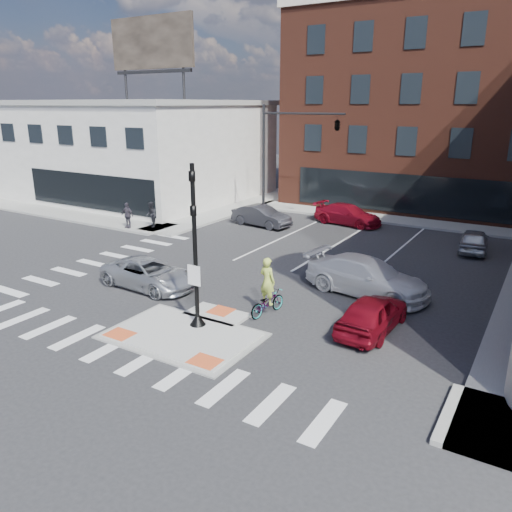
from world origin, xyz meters
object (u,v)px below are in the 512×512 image
Objects in this scene: red_sedan at (373,314)px; white_pickup at (367,277)px; bg_car_dark at (261,216)px; pedestrian_b at (127,215)px; bg_car_red at (348,215)px; cyclist at (267,296)px; silver_suv at (149,274)px; pedestrian_a at (151,215)px; bg_car_silver at (474,240)px.

red_sedan is 3.80m from white_pickup.
bg_car_dark is 2.52× the size of pedestrian_b.
pedestrian_b reaches higher than bg_car_dark.
bg_car_dark reaches higher than bg_car_red.
cyclist is (7.83, -12.76, 0.10)m from bg_car_dark.
cyclist is 16.47m from pedestrian_b.
pedestrian_a is at bearing 44.84° from silver_suv.
red_sedan is 1.07× the size of bg_car_silver.
white_pickup is 16.70m from pedestrian_a.
red_sedan reaches higher than bg_car_silver.
red_sedan is 16.94m from bg_car_dark.
red_sedan is at bearing -19.83° from pedestrian_b.
red_sedan is at bearing -82.68° from silver_suv.
cyclist is (2.97, -16.27, 0.10)m from bg_car_red.
cyclist is (-2.60, -4.20, -0.01)m from white_pickup.
white_pickup is 2.35× the size of cyclist.
cyclist reaches higher than bg_car_silver.
red_sedan is 19.95m from pedestrian_b.
bg_car_silver is 14.80m from cyclist.
silver_suv is 2.79× the size of pedestrian_a.
pedestrian_a is 1.54m from pedestrian_b.
bg_car_silver is (2.95, 9.52, -0.16)m from white_pickup.
pedestrian_a reaches higher than bg_car_dark.
cyclist is at bearing 156.81° from white_pickup.
bg_car_dark reaches higher than bg_car_silver.
bg_car_red is 14.92m from pedestrian_b.
white_pickup is 9.97m from bg_car_silver.
white_pickup is (-1.44, 3.52, 0.11)m from red_sedan.
bg_car_dark is 7.38m from pedestrian_a.
red_sedan is 0.85× the size of bg_car_red.
bg_car_silver is at bearing 16.99° from pedestrian_b.
white_pickup is 4.94m from cyclist.
cyclist reaches higher than white_pickup.
bg_car_dark is at bearing 59.26° from white_pickup.
cyclist reaches higher than silver_suv.
bg_car_red is (3.14, 16.40, 0.04)m from silver_suv.
pedestrian_a reaches higher than bg_car_red.
pedestrian_b reaches higher than red_sedan.
bg_car_dark reaches higher than silver_suv.
bg_car_silver is (1.51, 13.04, -0.05)m from red_sedan.
pedestrian_a is at bearing 135.97° from bg_car_dark.
bg_car_dark is 2.52× the size of pedestrian_a.
bg_car_red is (-5.57, 12.07, -0.11)m from white_pickup.
pedestrian_a is (-5.78, -4.59, 0.29)m from bg_car_dark.
white_pickup is at bearing -60.84° from silver_suv.
white_pickup is at bearing -146.72° from bg_car_red.
silver_suv reaches higher than bg_car_silver.
bg_car_red is (-8.52, 2.54, 0.05)m from bg_car_silver.
bg_car_silver is at bearing -94.21° from red_sedan.
pedestrian_b is at bearing 11.54° from bg_car_silver.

